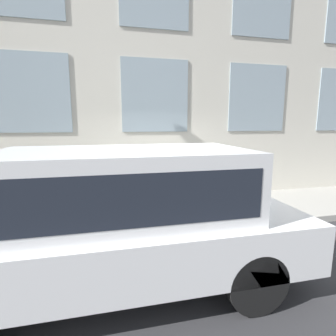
% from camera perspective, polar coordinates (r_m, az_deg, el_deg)
% --- Properties ---
extents(ground_plane, '(80.00, 80.00, 0.00)m').
position_cam_1_polar(ground_plane, '(5.17, 2.17, -14.84)').
color(ground_plane, '#2D2D30').
extents(sidewalk, '(2.25, 60.00, 0.15)m').
position_cam_1_polar(sidewalk, '(6.16, -0.65, -10.00)').
color(sidewalk, '#9E9B93').
rests_on(sidewalk, ground_plane).
extents(building_facade, '(0.33, 40.00, 9.66)m').
position_cam_1_polar(building_facade, '(7.54, -3.19, 30.53)').
color(building_facade, beige).
rests_on(building_facade, ground_plane).
extents(fire_hydrant, '(0.30, 0.42, 0.76)m').
position_cam_1_polar(fire_hydrant, '(5.44, -1.77, -7.59)').
color(fire_hydrant, '#2D7260').
rests_on(fire_hydrant, sidewalk).
extents(person, '(0.27, 0.18, 1.13)m').
position_cam_1_polar(person, '(5.63, 1.70, -3.90)').
color(person, navy).
rests_on(person, sidewalk).
extents(parked_truck_white_near, '(1.80, 4.83, 1.83)m').
position_cam_1_polar(parked_truck_white_near, '(3.40, -9.94, -9.41)').
color(parked_truck_white_near, black).
rests_on(parked_truck_white_near, ground_plane).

